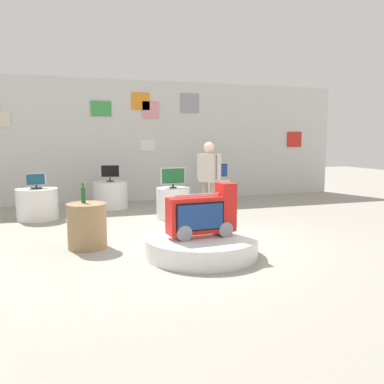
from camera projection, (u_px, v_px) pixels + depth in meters
The scene contains 15 objects.
ground_plane at pixel (196, 245), 6.59m from camera, with size 30.00×30.00×0.00m, color #9E998E.
back_wall_display at pixel (136, 141), 11.17m from camera, with size 12.25×0.13×3.28m.
main_display_pedestal at pixel (201, 246), 6.01m from camera, with size 1.66×1.66×0.28m, color white.
novelty_firetruck_tv at pixel (203, 216), 5.95m from camera, with size 1.04×0.40×0.78m.
display_pedestal_left_rear at pixel (173, 203), 8.80m from camera, with size 0.72×0.72×0.66m, color white.
tv_on_left_rear at pixel (173, 177), 8.72m from camera, with size 0.55×0.16×0.43m.
display_pedestal_center_rear at pixel (37, 204), 8.69m from camera, with size 0.86×0.86×0.66m, color white.
tv_on_center_rear at pixel (36, 181), 8.62m from camera, with size 0.40×0.24×0.32m.
display_pedestal_right_rear at pixel (110, 195), 10.12m from camera, with size 0.84×0.84×0.66m, color white.
tv_on_right_rear at pixel (110, 172), 10.04m from camera, with size 0.47×0.18×0.41m.
display_pedestal_far_right at pixel (217, 192), 10.59m from camera, with size 0.66×0.66×0.66m, color white.
tv_on_far_right at pixel (217, 171), 10.52m from camera, with size 0.50×0.22×0.41m.
side_table_round at pixel (87, 225), 6.40m from camera, with size 0.63×0.63×0.71m.
bottle_on_side_table at pixel (83, 195), 6.39m from camera, with size 0.07×0.07×0.31m.
shopper_browsing_near_truck at pixel (209, 178), 7.84m from camera, with size 0.37×0.49×1.65m.
Camera 1 is at (-2.07, -6.08, 1.71)m, focal length 38.17 mm.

